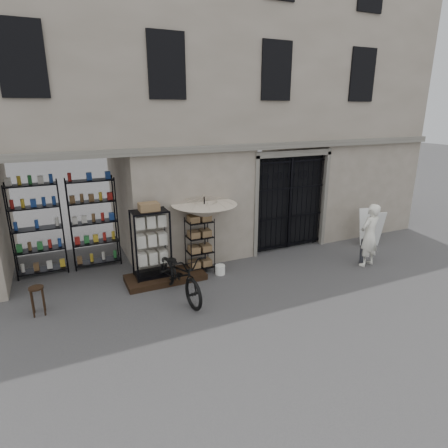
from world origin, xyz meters
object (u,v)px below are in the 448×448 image
white_bucket (220,270)px  bicycle (181,296)px  easel_sign (371,228)px  steel_bollard (363,251)px  wooden_stool (38,300)px  shopkeeper (366,265)px  display_cabinet (151,247)px  wire_rack (200,246)px  market_umbrella (204,207)px

white_bucket → bicycle: bearing=-152.0°
easel_sign → white_bucket: bearing=-169.6°
white_bucket → bicycle: 1.54m
white_bucket → steel_bollard: 4.11m
easel_sign → wooden_stool: bearing=-168.0°
shopkeeper → steel_bollard: bearing=-83.7°
display_cabinet → wire_rack: display_cabinet is taller
white_bucket → shopkeeper: (4.00, -1.18, -0.13)m
wire_rack → market_umbrella: 1.05m
display_cabinet → easel_sign: size_ratio=1.59×
wire_rack → easel_sign: wire_rack is taller
display_cabinet → bicycle: size_ratio=0.86×
wire_rack → steel_bollard: (4.37, -1.47, -0.37)m
shopkeeper → easel_sign: bearing=-148.7°
display_cabinet → steel_bollard: display_cabinet is taller
wire_rack → shopkeeper: (4.41, -1.60, -0.74)m
shopkeeper → bicycle: bearing=-15.7°
wooden_stool → steel_bollard: size_ratio=0.87×
wire_rack → steel_bollard: size_ratio=2.05×
bicycle → easel_sign: easel_sign is taller
display_cabinet → bicycle: (0.37, -1.07, -0.92)m
white_bucket → easel_sign: size_ratio=0.23×
bicycle → easel_sign: 6.66m
display_cabinet → wooden_stool: display_cabinet is taller
white_bucket → wooden_stool: 4.38m
white_bucket → easel_sign: 5.27m
market_umbrella → shopkeeper: (4.25, -1.63, -1.77)m
display_cabinet → wooden_stool: 2.76m
shopkeeper → wooden_stool: bearing=-17.3°
bicycle → easel_sign: size_ratio=1.84×
display_cabinet → white_bucket: bearing=-8.0°
bicycle → white_bucket: bearing=20.9°
display_cabinet → easel_sign: 6.99m
display_cabinet → wire_rack: size_ratio=1.24×
wooden_stool → steel_bollard: steel_bollard is taller
wooden_stool → market_umbrella: bearing=9.2°
display_cabinet → market_umbrella: (1.48, 0.10, 0.85)m
display_cabinet → market_umbrella: 1.71m
bicycle → steel_bollard: bicycle is taller
wooden_stool → steel_bollard: bearing=-5.7°
white_bucket → bicycle: (-1.35, -0.72, -0.13)m
wire_rack → market_umbrella: market_umbrella is taller
bicycle → shopkeeper: size_ratio=1.21×
shopkeeper → wire_rack: bearing=-30.8°
wire_rack → bicycle: bearing=-139.7°
wooden_stool → display_cabinet: bearing=12.3°
market_umbrella → bicycle: 2.39m
bicycle → shopkeeper: bicycle is taller
white_bucket → wooden_stool: size_ratio=0.41×
wooden_stool → shopkeeper: size_ratio=0.36×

